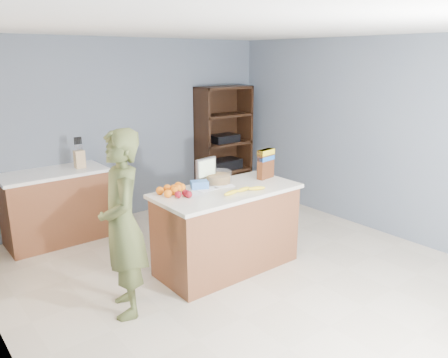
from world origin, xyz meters
TOP-DOWN VIEW (x-y plane):
  - floor at (0.00, 0.00)m, footprint 4.50×5.00m
  - walls at (0.00, 0.00)m, footprint 4.52×5.02m
  - counter_peninsula at (0.00, 0.30)m, footprint 1.56×0.76m
  - back_cabinet at (-1.20, 2.20)m, footprint 1.24×0.62m
  - shelving_unit at (1.55, 2.35)m, footprint 0.90×0.40m
  - person at (-1.24, 0.21)m, footprint 0.57×0.71m
  - knife_block at (-0.86, 2.16)m, footprint 0.12×0.10m
  - envelopes at (-0.06, 0.40)m, footprint 0.43×0.18m
  - bananas at (0.04, 0.12)m, footprint 0.51×0.15m
  - apples at (-0.51, 0.38)m, footprint 0.16×0.24m
  - oranges at (-0.51, 0.54)m, footprint 0.32×0.25m
  - blue_carton at (-0.21, 0.51)m, footprint 0.21×0.18m
  - salad_bowl at (0.08, 0.55)m, footprint 0.30×0.30m
  - tv at (-0.03, 0.62)m, footprint 0.28×0.12m
  - cereal_box at (0.61, 0.36)m, footprint 0.23×0.12m

SIDE VIEW (x-z plane):
  - floor at x=0.00m, z-range -0.01..0.01m
  - counter_peninsula at x=0.00m, z-range -0.03..0.87m
  - back_cabinet at x=-1.20m, z-range 0.00..0.90m
  - person at x=-1.24m, z-range 0.00..1.68m
  - shelving_unit at x=1.55m, z-range -0.04..1.76m
  - envelopes at x=-0.06m, z-range 0.90..0.90m
  - bananas at x=0.04m, z-range 0.90..0.94m
  - apples at x=-0.51m, z-range 0.90..0.97m
  - blue_carton at x=-0.21m, z-range 0.90..0.98m
  - oranges at x=-0.51m, z-range 0.90..0.98m
  - salad_bowl at x=0.08m, z-range 0.89..1.02m
  - knife_block at x=-0.86m, z-range 0.86..1.17m
  - tv at x=-0.03m, z-range 0.92..1.20m
  - cereal_box at x=0.61m, z-range 0.93..1.26m
  - walls at x=0.00m, z-range 0.40..2.91m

